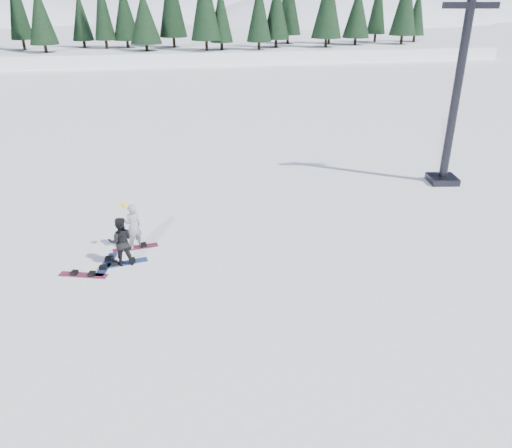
{
  "coord_description": "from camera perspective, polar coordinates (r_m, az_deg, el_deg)",
  "views": [
    {
      "loc": [
        0.73,
        -14.58,
        7.8
      ],
      "look_at": [
        3.42,
        -0.25,
        1.1
      ],
      "focal_mm": 35.0,
      "sensor_mm": 36.0,
      "label": 1
    }
  ],
  "objects": [
    {
      "name": "ground",
      "position": [
        16.55,
        -11.91,
        -4.02
      ],
      "size": [
        420.0,
        420.0,
        0.0
      ],
      "primitive_type": "plane",
      "color": "white",
      "rests_on": "ground"
    },
    {
      "name": "alpine_backdrop",
      "position": [
        205.27,
        -14.78,
        17.85
      ],
      "size": [
        412.5,
        227.0,
        53.2
      ],
      "color": "white",
      "rests_on": "ground"
    },
    {
      "name": "lift_tower",
      "position": [
        23.6,
        21.64,
        11.94
      ],
      "size": [
        2.22,
        1.38,
        8.04
      ],
      "rotation": [
        0.0,
        0.0,
        -0.16
      ],
      "color": "black",
      "rests_on": "ground"
    },
    {
      "name": "snowboarder_woman",
      "position": [
        17.05,
        -13.88,
        -0.28
      ],
      "size": [
        0.7,
        0.63,
        1.74
      ],
      "rotation": [
        0.0,
        0.0,
        3.71
      ],
      "color": "gray",
      "rests_on": "ground"
    },
    {
      "name": "snowboarder_man",
      "position": [
        16.15,
        -15.19,
        -1.92
      ],
      "size": [
        0.8,
        0.63,
        1.6
      ],
      "primitive_type": "imported",
      "rotation": [
        0.0,
        0.0,
        3.18
      ],
      "color": "black",
      "rests_on": "ground"
    },
    {
      "name": "snowboard_woman",
      "position": [
        17.39,
        -13.6,
        -2.65
      ],
      "size": [
        1.53,
        0.5,
        0.03
      ],
      "primitive_type": "cube",
      "rotation": [
        0.0,
        0.0,
        0.15
      ],
      "color": "maroon",
      "rests_on": "ground"
    },
    {
      "name": "snowboard_man",
      "position": [
        16.51,
        -14.89,
        -4.36
      ],
      "size": [
        1.53,
        0.57,
        0.03
      ],
      "primitive_type": "cube",
      "rotation": [
        0.0,
        0.0,
        0.2
      ],
      "color": "#1D43A0",
      "rests_on": "ground"
    },
    {
      "name": "snowboard_loose_a",
      "position": [
        16.58,
        -16.73,
        -4.46
      ],
      "size": [
        0.61,
        1.52,
        0.03
      ],
      "primitive_type": "cube",
      "rotation": [
        0.0,
        0.0,
        1.34
      ],
      "color": "navy",
      "rests_on": "ground"
    },
    {
      "name": "snowboard_loose_b",
      "position": [
        16.21,
        -19.13,
        -5.53
      ],
      "size": [
        1.51,
        0.72,
        0.03
      ],
      "primitive_type": "cube",
      "rotation": [
        0.0,
        0.0,
        -0.3
      ],
      "color": "#9D2248",
      "rests_on": "ground"
    }
  ]
}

